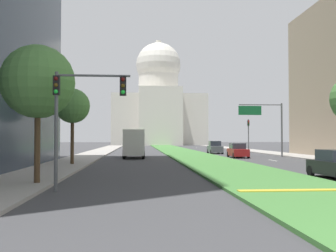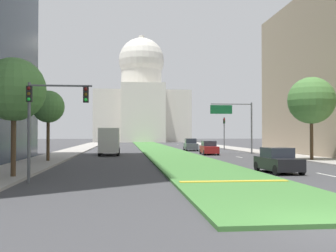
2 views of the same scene
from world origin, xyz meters
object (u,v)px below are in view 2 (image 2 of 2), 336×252
at_px(traffic_light_near_left, 46,110).
at_px(street_tree_left_near, 14,90).
at_px(overhead_guide_sign, 236,117).
at_px(capitol_building, 142,101).
at_px(sedan_midblock, 209,148).
at_px(sedan_distant, 191,145).
at_px(box_truck_delivery, 109,141).
at_px(street_tree_left_mid, 48,107).
at_px(street_tree_right_mid, 311,101).
at_px(traffic_light_far_right, 224,129).
at_px(sedan_lead_stopped, 278,161).

distance_m(traffic_light_near_left, street_tree_left_near, 3.29).
relative_size(traffic_light_near_left, overhead_guide_sign, 0.80).
bearing_deg(street_tree_left_near, capitol_building, 83.74).
relative_size(overhead_guide_sign, sedan_midblock, 1.38).
distance_m(capitol_building, sedan_distant, 71.64).
distance_m(sedan_midblock, sedan_distant, 11.28).
height_order(street_tree_left_near, box_truck_delivery, street_tree_left_near).
height_order(street_tree_left_mid, street_tree_right_mid, street_tree_right_mid).
height_order(capitol_building, overhead_guide_sign, capitol_building).
xyz_separation_m(sedan_midblock, sedan_distant, (-0.41, 11.27, 0.06)).
distance_m(overhead_guide_sign, street_tree_left_near, 33.09).
distance_m(street_tree_right_mid, box_truck_delivery, 23.06).
bearing_deg(sedan_midblock, traffic_light_far_right, 69.09).
bearing_deg(capitol_building, street_tree_left_mid, -97.49).
relative_size(sedan_midblock, box_truck_delivery, 0.74).
height_order(capitol_building, sedan_lead_stopped, capitol_building).
bearing_deg(street_tree_left_near, traffic_light_far_right, 60.82).
height_order(street_tree_left_near, street_tree_left_mid, street_tree_left_near).
height_order(traffic_light_far_right, overhead_guide_sign, overhead_guide_sign).
distance_m(street_tree_left_near, street_tree_left_mid, 13.43).
bearing_deg(overhead_guide_sign, street_tree_right_mid, -77.06).
relative_size(street_tree_right_mid, sedan_distant, 1.74).
relative_size(street_tree_left_near, sedan_distant, 1.52).
height_order(traffic_light_near_left, sedan_lead_stopped, traffic_light_near_left).
bearing_deg(sedan_midblock, sedan_lead_stopped, -90.83).
relative_size(traffic_light_near_left, traffic_light_far_right, 1.00).
bearing_deg(sedan_distant, capitol_building, 93.57).
distance_m(overhead_guide_sign, sedan_lead_stopped, 24.95).
distance_m(traffic_light_far_right, box_truck_delivery, 23.17).
height_order(traffic_light_near_left, traffic_light_far_right, same).
relative_size(capitol_building, street_tree_left_near, 5.04).
height_order(street_tree_left_mid, sedan_distant, street_tree_left_mid).
distance_m(capitol_building, overhead_guide_sign, 81.43).
height_order(sedan_midblock, sedan_distant, sedan_distant).
bearing_deg(street_tree_right_mid, sedan_distant, 107.04).
distance_m(sedan_lead_stopped, sedan_distant, 34.39).
height_order(capitol_building, traffic_light_near_left, capitol_building).
bearing_deg(street_tree_left_mid, sedan_midblock, 34.07).
distance_m(street_tree_left_mid, box_truck_delivery, 12.67).
distance_m(traffic_light_near_left, street_tree_left_mid, 15.83).
bearing_deg(capitol_building, street_tree_right_mid, -82.90).
xyz_separation_m(overhead_guide_sign, box_truck_delivery, (-15.82, -1.56, -2.96)).
distance_m(traffic_light_near_left, sedan_lead_stopped, 14.86).
xyz_separation_m(capitol_building, street_tree_right_mid, (11.77, -94.51, -7.43)).
bearing_deg(sedan_lead_stopped, street_tree_left_near, -173.48).
bearing_deg(box_truck_delivery, street_tree_right_mid, -33.12).
bearing_deg(box_truck_delivery, overhead_guide_sign, 5.64).
distance_m(overhead_guide_sign, sedan_distant, 11.55).
xyz_separation_m(overhead_guide_sign, street_tree_left_mid, (-20.83, -12.73, 0.30)).
relative_size(traffic_light_near_left, sedan_midblock, 1.10).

